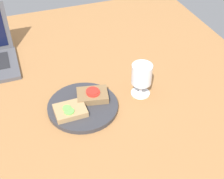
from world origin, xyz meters
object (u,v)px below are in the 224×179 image
Objects in this scene: plate at (82,107)px; sandwich_with_cucumber at (70,110)px; wine_glass at (142,76)px; sandwich_with_tomato at (92,95)px.

plate is 2.33× the size of sandwich_with_cucumber.
sandwich_with_tomato is at bearing 174.01° from wine_glass.
wine_glass is (25.65, 2.72, 5.19)cm from sandwich_with_cucumber.
plate is at bearing -153.05° from sandwich_with_tomato.
plate is 2.02× the size of sandwich_with_tomato.
wine_glass is at bearing 1.25° from plate.
plate is at bearing -178.75° from wine_glass.
plate is 5.33cm from sandwich_with_tomato.
sandwich_with_cucumber is (-8.79, -4.49, -0.27)cm from sandwich_with_tomato.
sandwich_with_cucumber is 0.83× the size of wine_glass.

